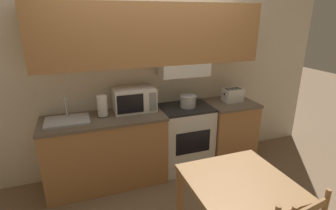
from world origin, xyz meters
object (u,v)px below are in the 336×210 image
at_px(toaster, 233,95).
at_px(dining_table, 238,194).
at_px(sink_basin, 67,120).
at_px(paper_towel_roll, 102,106).
at_px(cooking_pot, 188,101).
at_px(microwave, 134,99).
at_px(stove_range, 185,137).

height_order(toaster, dining_table, toaster).
distance_m(sink_basin, paper_towel_roll, 0.41).
distance_m(cooking_pot, sink_basin, 1.48).
bearing_deg(paper_towel_roll, sink_basin, -174.44).
relative_size(microwave, sink_basin, 1.06).
distance_m(stove_range, dining_table, 1.49).
distance_m(stove_range, sink_basin, 1.52).
xyz_separation_m(stove_range, microwave, (-0.66, 0.08, 0.58)).
bearing_deg(cooking_pot, dining_table, -97.28).
xyz_separation_m(sink_basin, dining_table, (1.29, -1.45, -0.27)).
relative_size(paper_towel_roll, dining_table, 0.31).
bearing_deg(dining_table, stove_range, 83.82).
bearing_deg(cooking_pot, sink_basin, -179.78).
xyz_separation_m(toaster, dining_table, (-0.86, -1.47, -0.34)).
relative_size(microwave, paper_towel_roll, 2.02).
height_order(stove_range, cooking_pot, cooking_pot).
bearing_deg(dining_table, paper_towel_roll, 120.90).
bearing_deg(microwave, toaster, -3.70).
xyz_separation_m(cooking_pot, sink_basin, (-1.48, -0.01, -0.06)).
bearing_deg(microwave, sink_basin, -172.60).
height_order(paper_towel_roll, dining_table, paper_towel_roll).
xyz_separation_m(cooking_pot, toaster, (0.68, 0.01, 0.01)).
height_order(cooking_pot, toaster, toaster).
distance_m(stove_range, paper_towel_roll, 1.19).
bearing_deg(toaster, cooking_pot, -179.19).
bearing_deg(dining_table, microwave, 107.73).
bearing_deg(cooking_pot, paper_towel_roll, 178.24).
bearing_deg(sink_basin, cooking_pot, 0.22).
distance_m(toaster, paper_towel_roll, 1.76).
relative_size(cooking_pot, dining_table, 0.37).
relative_size(cooking_pot, paper_towel_roll, 1.17).
bearing_deg(toaster, paper_towel_roll, 179.23).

